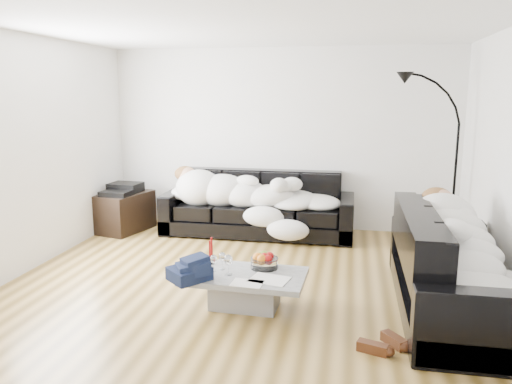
% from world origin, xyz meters
% --- Properties ---
extents(ground, '(5.00, 5.00, 0.00)m').
position_xyz_m(ground, '(0.00, 0.00, 0.00)').
color(ground, brown).
rests_on(ground, ground).
extents(wall_back, '(5.00, 0.02, 2.60)m').
position_xyz_m(wall_back, '(0.00, 2.25, 1.30)').
color(wall_back, silver).
rests_on(wall_back, ground).
extents(wall_left, '(0.02, 4.50, 2.60)m').
position_xyz_m(wall_left, '(-2.50, 0.00, 1.30)').
color(wall_left, silver).
rests_on(wall_left, ground).
extents(ceiling, '(5.00, 5.00, 0.00)m').
position_xyz_m(ceiling, '(0.00, 0.00, 2.60)').
color(ceiling, white).
rests_on(ceiling, ground).
extents(sofa_back, '(2.65, 0.92, 0.87)m').
position_xyz_m(sofa_back, '(-0.26, 1.78, 0.43)').
color(sofa_back, black).
rests_on(sofa_back, ground).
extents(sofa_right, '(0.97, 2.25, 0.91)m').
position_xyz_m(sofa_right, '(1.97, -0.39, 0.46)').
color(sofa_right, black).
rests_on(sofa_right, ground).
extents(sleeper_back, '(2.24, 0.77, 0.45)m').
position_xyz_m(sleeper_back, '(-0.26, 1.73, 0.64)').
color(sleeper_back, white).
rests_on(sleeper_back, sofa_back).
extents(sleeper_right, '(0.82, 1.93, 0.47)m').
position_xyz_m(sleeper_right, '(1.97, -0.39, 0.66)').
color(sleeper_right, white).
rests_on(sleeper_right, sofa_right).
extents(teal_cushion, '(0.42, 0.38, 0.20)m').
position_xyz_m(teal_cushion, '(1.91, 0.31, 0.72)').
color(teal_cushion, '#0B4952').
rests_on(teal_cushion, sofa_right).
extents(coffee_table, '(1.14, 0.69, 0.32)m').
position_xyz_m(coffee_table, '(0.08, -0.67, 0.16)').
color(coffee_table, '#939699').
rests_on(coffee_table, ground).
extents(fruit_bowl, '(0.31, 0.31, 0.16)m').
position_xyz_m(fruit_bowl, '(0.23, -0.49, 0.41)').
color(fruit_bowl, white).
rests_on(fruit_bowl, coffee_table).
extents(wine_glass_a, '(0.08, 0.08, 0.16)m').
position_xyz_m(wine_glass_a, '(-0.15, -0.60, 0.41)').
color(wine_glass_a, white).
rests_on(wine_glass_a, coffee_table).
extents(wine_glass_b, '(0.07, 0.07, 0.16)m').
position_xyz_m(wine_glass_b, '(-0.22, -0.67, 0.40)').
color(wine_glass_b, white).
rests_on(wine_glass_b, coffee_table).
extents(wine_glass_c, '(0.08, 0.08, 0.19)m').
position_xyz_m(wine_glass_c, '(-0.06, -0.73, 0.42)').
color(wine_glass_c, white).
rests_on(wine_glass_c, coffee_table).
extents(candle_left, '(0.05, 0.05, 0.22)m').
position_xyz_m(candle_left, '(-0.31, -0.45, 0.44)').
color(candle_left, maroon).
rests_on(candle_left, coffee_table).
extents(candle_right, '(0.06, 0.06, 0.26)m').
position_xyz_m(candle_right, '(-0.29, -0.47, 0.46)').
color(candle_right, maroon).
rests_on(candle_right, coffee_table).
extents(newspaper_a, '(0.38, 0.32, 0.01)m').
position_xyz_m(newspaper_a, '(0.33, -0.78, 0.33)').
color(newspaper_a, silver).
rests_on(newspaper_a, coffee_table).
extents(newspaper_b, '(0.28, 0.21, 0.01)m').
position_xyz_m(newspaper_b, '(0.15, -0.91, 0.33)').
color(newspaper_b, silver).
rests_on(newspaper_b, coffee_table).
extents(navy_jacket, '(0.46, 0.44, 0.18)m').
position_xyz_m(navy_jacket, '(-0.36, -0.90, 0.49)').
color(navy_jacket, black).
rests_on(navy_jacket, coffee_table).
extents(shoes, '(0.49, 0.45, 0.09)m').
position_xyz_m(shoes, '(1.30, -1.24, 0.05)').
color(shoes, '#472311').
rests_on(shoes, ground).
extents(av_cabinet, '(0.73, 0.92, 0.55)m').
position_xyz_m(av_cabinet, '(-2.20, 1.58, 0.28)').
color(av_cabinet, black).
rests_on(av_cabinet, ground).
extents(stereo, '(0.47, 0.37, 0.13)m').
position_xyz_m(stereo, '(-2.20, 1.58, 0.62)').
color(stereo, black).
rests_on(stereo, av_cabinet).
extents(floor_lamp, '(0.76, 0.45, 1.96)m').
position_xyz_m(floor_lamp, '(2.29, 1.58, 0.98)').
color(floor_lamp, black).
rests_on(floor_lamp, ground).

